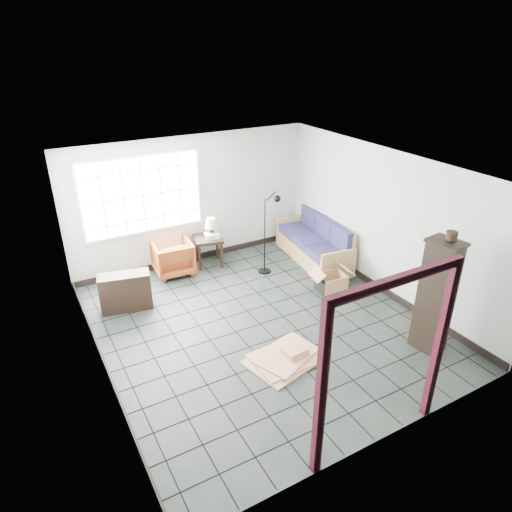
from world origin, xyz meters
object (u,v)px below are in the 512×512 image
futon_sofa (316,245)px  armchair (173,256)px  side_table (208,242)px  tall_shelf (436,296)px

futon_sofa → armchair: 2.96m
armchair → side_table: bearing=-175.9°
futon_sofa → side_table: size_ratio=3.14×
armchair → tall_shelf: tall_shelf is taller
armchair → tall_shelf: (2.54, -4.16, 0.53)m
futon_sofa → armchair: bearing=169.6°
side_table → tall_shelf: tall_shelf is taller
armchair → futon_sofa: bearing=167.1°
futon_sofa → armchair: (-2.83, 0.87, 0.05)m
side_table → tall_shelf: 4.53m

